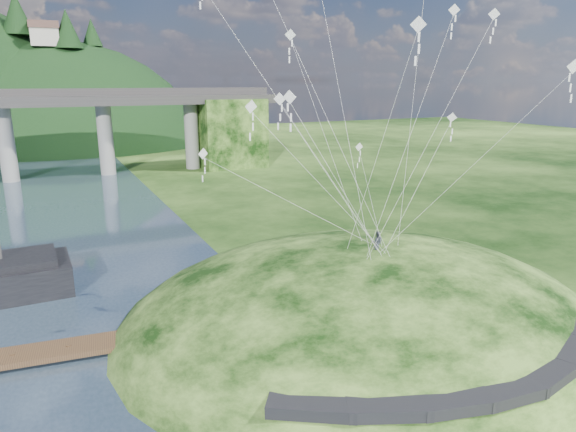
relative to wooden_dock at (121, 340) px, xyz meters
name	(u,v)px	position (x,y,z in m)	size (l,w,h in m)	color
ground	(272,356)	(8.12, -5.12, -0.45)	(320.00, 320.00, 0.00)	black
grass_hill	(362,337)	(16.12, -3.12, -1.95)	(36.00, 32.00, 13.00)	black
footpath	(487,376)	(15.58, -14.87, 1.63)	(22.29, 5.84, 0.83)	black
wooden_dock	(121,340)	(0.00, 0.00, 0.00)	(14.53, 3.79, 1.03)	#3B2718
kite_flyers	(377,233)	(17.82, -2.06, 5.33)	(1.91, 2.16, 1.70)	#272C34
kite_swarm	(348,57)	(15.36, -1.35, 17.38)	(20.80, 16.57, 17.86)	silver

